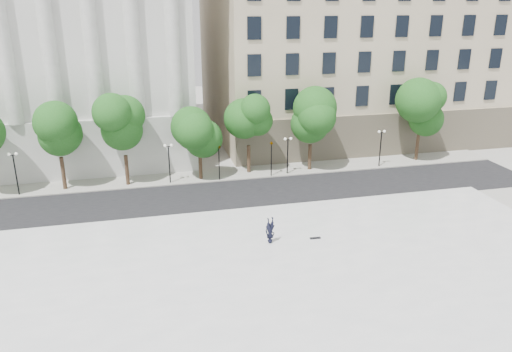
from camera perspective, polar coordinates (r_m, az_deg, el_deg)
The scene contains 12 objects.
ground at distance 30.07m, azimuth 3.86°, elevation -14.77°, with size 160.00×160.00×0.00m, color #ADAAA3.
plaza at distance 32.37m, azimuth 2.28°, elevation -11.55°, with size 44.00×22.00×0.45m, color white.
street at distance 45.61m, azimuth -2.80°, elevation -2.29°, with size 60.00×8.00×0.02m, color black.
far_sidewalk at distance 51.13m, azimuth -4.06°, elevation 0.19°, with size 60.00×4.00×0.12m, color #B1AEA3.
building_west at distance 63.07m, azimuth -22.66°, elevation 14.38°, with size 31.50×27.65×25.60m.
building_east at distance 68.66m, azimuth 10.72°, elevation 14.33°, with size 36.00×26.15×23.00m.
traffic_light_west at distance 48.37m, azimuth -4.29°, elevation 3.60°, with size 1.06×1.79×4.22m.
traffic_light_east at distance 49.47m, azimuth 1.78°, elevation 3.87°, with size 0.63×1.59×4.13m.
person_lying at distance 36.00m, azimuth 1.63°, elevation -7.25°, with size 0.71×0.46×1.94m, color black.
skateboard at distance 36.93m, azimuth 6.79°, elevation -7.05°, with size 0.79×0.20×0.08m, color black.
street_trees at distance 48.97m, azimuth -4.70°, elevation 5.74°, with size 47.79×4.73×7.88m.
lamp_posts at distance 48.94m, azimuth -4.08°, elevation 2.68°, with size 36.69×0.28×4.13m.
Camera 1 is at (-7.67, -23.67, 16.89)m, focal length 35.00 mm.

